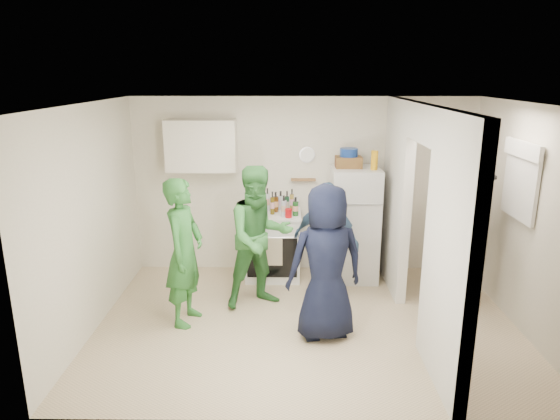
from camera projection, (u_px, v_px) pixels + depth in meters
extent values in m
plane|color=#CDB791|center=(307.00, 323.00, 5.80)|extent=(4.80, 4.80, 0.00)
plane|color=silver|center=(303.00, 186.00, 7.11)|extent=(4.80, 0.00, 4.80)
plane|color=silver|center=(318.00, 283.00, 3.83)|extent=(4.80, 0.00, 4.80)
plane|color=silver|center=(91.00, 219.00, 5.50)|extent=(0.00, 3.40, 3.40)
plane|color=silver|center=(528.00, 220.00, 5.44)|extent=(0.00, 3.40, 3.40)
plane|color=white|center=(310.00, 104.00, 5.14)|extent=(4.80, 4.80, 0.00)
cube|color=silver|center=(396.00, 196.00, 6.52)|extent=(0.12, 1.20, 2.50)
cube|color=silver|center=(450.00, 256.00, 4.40)|extent=(0.12, 1.20, 2.50)
cube|color=silver|center=(425.00, 123.00, 5.18)|extent=(0.12, 1.00, 0.40)
cube|color=white|center=(273.00, 245.00, 7.00)|extent=(0.78, 0.65, 0.93)
cube|color=silver|center=(201.00, 146.00, 6.79)|extent=(0.95, 0.34, 0.70)
cube|color=silver|center=(354.00, 224.00, 6.88)|extent=(0.65, 0.63, 1.57)
cube|color=brown|center=(348.00, 162.00, 6.70)|extent=(0.35, 0.25, 0.15)
cylinder|color=navy|center=(349.00, 152.00, 6.66)|extent=(0.24, 0.24, 0.11)
cylinder|color=#EDA714|center=(374.00, 160.00, 6.54)|extent=(0.09, 0.09, 0.25)
cylinder|color=white|center=(307.00, 155.00, 6.97)|extent=(0.22, 0.02, 0.22)
cube|color=olive|center=(303.00, 180.00, 7.03)|extent=(0.35, 0.08, 0.03)
cube|color=black|center=(522.00, 181.00, 5.53)|extent=(0.03, 0.70, 0.80)
cube|color=white|center=(521.00, 181.00, 5.53)|extent=(0.04, 0.76, 0.86)
cube|color=white|center=(523.00, 149.00, 5.44)|extent=(0.04, 0.82, 0.18)
cylinder|color=yellow|center=(263.00, 209.00, 6.64)|extent=(0.09, 0.09, 0.25)
cylinder|color=#AC0B10|center=(289.00, 213.00, 6.67)|extent=(0.09, 0.09, 0.12)
imported|color=#2E7431|center=(184.00, 252.00, 5.63)|extent=(0.52, 0.69, 1.70)
imported|color=#3B863F|center=(260.00, 237.00, 6.05)|extent=(1.05, 0.95, 1.76)
imported|color=#3B5A81|center=(326.00, 241.00, 6.26)|extent=(0.96, 0.78, 1.53)
imported|color=black|center=(326.00, 263.00, 5.30)|extent=(0.94, 0.72, 1.71)
imported|color=black|center=(458.00, 233.00, 5.93)|extent=(1.28, 1.44, 1.93)
cylinder|color=brown|center=(252.00, 201.00, 6.97)|extent=(0.06, 0.06, 0.30)
cylinder|color=#1A5021|center=(259.00, 204.00, 6.78)|extent=(0.08, 0.08, 0.31)
cylinder|color=silver|center=(267.00, 199.00, 6.98)|extent=(0.06, 0.06, 0.32)
cylinder|color=#5B4910|center=(272.00, 203.00, 6.81)|extent=(0.06, 0.06, 0.32)
cylinder|color=#AEB5C1|center=(281.00, 201.00, 7.03)|extent=(0.07, 0.07, 0.27)
cylinder|color=#11311F|center=(287.00, 202.00, 6.85)|extent=(0.06, 0.06, 0.32)
cylinder|color=olive|center=(292.00, 200.00, 6.98)|extent=(0.06, 0.06, 0.31)
cylinder|color=silver|center=(250.00, 206.00, 6.75)|extent=(0.06, 0.06, 0.25)
cylinder|color=#4F2B0D|center=(276.00, 202.00, 6.93)|extent=(0.08, 0.08, 0.28)
cylinder|color=#1A4B1C|center=(295.00, 206.00, 6.75)|extent=(0.08, 0.08, 0.26)
cylinder|color=brown|center=(258.00, 203.00, 6.90)|extent=(0.07, 0.07, 0.27)
cylinder|color=#A1A4B1|center=(284.00, 206.00, 6.70)|extent=(0.08, 0.08, 0.29)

